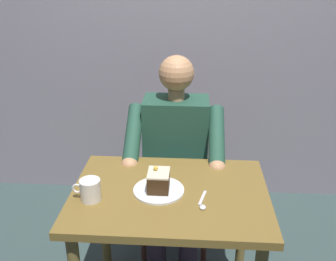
{
  "coord_description": "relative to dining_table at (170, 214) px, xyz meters",
  "views": [
    {
      "loc": [
        -0.09,
        1.46,
        1.69
      ],
      "look_at": [
        0.01,
        -0.1,
        1.0
      ],
      "focal_mm": 41.6,
      "sensor_mm": 36.0,
      "label": 1
    }
  ],
  "objects": [
    {
      "name": "cake_slice",
      "position": [
        0.05,
        0.0,
        0.17
      ],
      "size": [
        0.09,
        0.11,
        0.11
      ],
      "color": "#382512",
      "rests_on": "dessert_plate"
    },
    {
      "name": "seated_person",
      "position": [
        -0.0,
        -0.47,
        0.01
      ],
      "size": [
        0.53,
        0.58,
        1.24
      ],
      "color": "#214938",
      "rests_on": "ground"
    },
    {
      "name": "chair",
      "position": [
        0.0,
        -0.65,
        -0.13
      ],
      "size": [
        0.42,
        0.42,
        0.91
      ],
      "color": "brown",
      "rests_on": "ground"
    },
    {
      "name": "dining_table",
      "position": [
        0.0,
        0.0,
        0.0
      ],
      "size": [
        0.87,
        0.63,
        0.75
      ],
      "color": "brown",
      "rests_on": "ground"
    },
    {
      "name": "coffee_cup",
      "position": [
        0.33,
        0.08,
        0.17
      ],
      "size": [
        0.12,
        0.09,
        0.09
      ],
      "color": "silver",
      "rests_on": "dining_table"
    },
    {
      "name": "dessert_plate",
      "position": [
        0.05,
        0.0,
        0.12
      ],
      "size": [
        0.23,
        0.23,
        0.01
      ],
      "primitive_type": "cylinder",
      "color": "white",
      "rests_on": "dining_table"
    },
    {
      "name": "dessert_spoon",
      "position": [
        -0.14,
        0.08,
        0.12
      ],
      "size": [
        0.04,
        0.14,
        0.01
      ],
      "color": "silver",
      "rests_on": "dining_table"
    }
  ]
}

